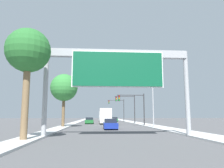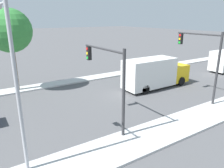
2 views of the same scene
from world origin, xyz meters
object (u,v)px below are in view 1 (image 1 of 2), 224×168
(car_near_left, at_px, (110,124))
(car_far_center, at_px, (115,119))
(traffic_light_near_intersection, at_px, (135,104))
(traffic_light_far_intersection, at_px, (119,106))
(car_mid_right, at_px, (89,121))
(palm_tree_background, at_px, (64,88))
(truck_box_primary, at_px, (103,116))
(traffic_light_mid_block, at_px, (128,104))
(truck_box_secondary, at_px, (105,116))
(street_lamp_right, at_px, (150,95))
(sign_gantry, at_px, (118,68))
(palm_tree_foreground, at_px, (28,52))

(car_near_left, relative_size, car_far_center, 1.02)
(traffic_light_near_intersection, relative_size, traffic_light_far_intersection, 0.84)
(car_mid_right, distance_m, palm_tree_background, 16.18)
(truck_box_primary, distance_m, traffic_light_near_intersection, 25.38)
(traffic_light_mid_block, relative_size, palm_tree_background, 0.76)
(truck_box_secondary, distance_m, street_lamp_right, 16.98)
(palm_tree_background, distance_m, street_lamp_right, 13.90)
(car_mid_right, height_order, truck_box_secondary, truck_box_secondary)
(traffic_light_near_intersection, relative_size, palm_tree_background, 0.69)
(palm_tree_background, bearing_deg, traffic_light_mid_block, 48.20)
(truck_box_primary, bearing_deg, traffic_light_far_intersection, 45.59)
(truck_box_primary, xyz_separation_m, palm_tree_background, (-7.22, -28.74, 4.75))
(car_near_left, xyz_separation_m, palm_tree_background, (-7.22, 5.20, 5.63))
(car_near_left, distance_m, traffic_light_near_intersection, 11.02)
(car_near_left, relative_size, traffic_light_near_intersection, 0.78)
(truck_box_primary, distance_m, traffic_light_far_intersection, 8.01)
(sign_gantry, bearing_deg, car_far_center, 85.71)
(traffic_light_far_intersection, bearing_deg, car_near_left, -97.48)
(traffic_light_mid_block, height_order, traffic_light_far_intersection, traffic_light_far_intersection)
(car_far_center, height_order, palm_tree_foreground, palm_tree_foreground)
(car_mid_right, relative_size, traffic_light_mid_block, 0.71)
(car_near_left, bearing_deg, palm_tree_foreground, -117.74)
(car_mid_right, height_order, traffic_light_near_intersection, traffic_light_near_intersection)
(car_far_center, bearing_deg, palm_tree_background, -109.32)
(sign_gantry, distance_m, palm_tree_background, 17.69)
(sign_gantry, bearing_deg, traffic_light_near_intersection, 75.87)
(traffic_light_mid_block, bearing_deg, palm_tree_background, -131.80)
(street_lamp_right, bearing_deg, traffic_light_near_intersection, 102.83)
(traffic_light_mid_block, distance_m, palm_tree_foreground, 35.26)
(traffic_light_mid_block, relative_size, traffic_light_far_intersection, 0.93)
(truck_box_secondary, relative_size, street_lamp_right, 1.00)
(palm_tree_foreground, distance_m, palm_tree_background, 18.90)
(traffic_light_mid_block, bearing_deg, truck_box_primary, 109.76)
(palm_tree_foreground, bearing_deg, traffic_light_near_intersection, 61.81)
(car_mid_right, bearing_deg, traffic_light_near_intersection, -51.33)
(car_near_left, relative_size, street_lamp_right, 0.54)
(truck_box_secondary, relative_size, palm_tree_background, 0.97)
(palm_tree_background, xyz_separation_m, street_lamp_right, (13.68, -2.12, -1.31))
(truck_box_secondary, relative_size, traffic_light_far_intersection, 1.20)
(car_mid_right, bearing_deg, traffic_light_far_intersection, 65.85)
(sign_gantry, bearing_deg, palm_tree_foreground, -159.09)
(car_near_left, height_order, car_far_center, car_near_left)
(palm_tree_foreground, xyz_separation_m, street_lamp_right, (13.66, 16.77, -1.70))
(traffic_light_far_intersection, bearing_deg, truck_box_primary, -134.41)
(sign_gantry, bearing_deg, traffic_light_far_intersection, 84.14)
(sign_gantry, height_order, street_lamp_right, street_lamp_right)
(car_far_center, height_order, traffic_light_mid_block, traffic_light_mid_block)
(truck_box_primary, height_order, street_lamp_right, street_lamp_right)
(traffic_light_near_intersection, distance_m, palm_tree_background, 13.12)
(traffic_light_mid_block, height_order, street_lamp_right, street_lamp_right)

